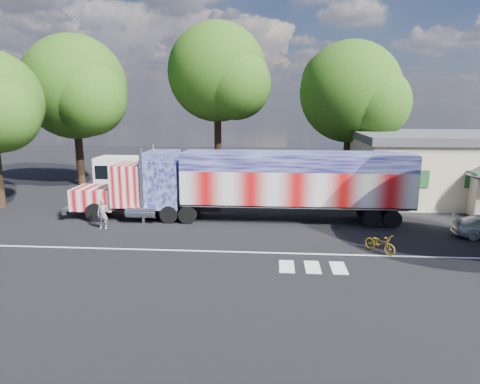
# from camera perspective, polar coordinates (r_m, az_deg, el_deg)

# --- Properties ---
(ground) EXTENTS (100.00, 100.00, 0.00)m
(ground) POSITION_cam_1_polar(r_m,az_deg,el_deg) (25.06, -0.53, -5.66)
(ground) COLOR black
(lane_markings) EXTENTS (30.00, 2.67, 0.01)m
(lane_markings) POSITION_cam_1_polar(r_m,az_deg,el_deg) (21.42, 3.22, -8.77)
(lane_markings) COLOR silver
(lane_markings) RESTS_ON ground
(semi_truck) EXTENTS (22.37, 3.53, 4.77)m
(semi_truck) POSITION_cam_1_polar(r_m,az_deg,el_deg) (27.64, 1.69, 1.24)
(semi_truck) COLOR black
(semi_truck) RESTS_ON ground
(coach_bus) EXTENTS (11.41, 2.66, 3.32)m
(coach_bus) POSITION_cam_1_polar(r_m,az_deg,el_deg) (34.31, -9.41, 1.91)
(coach_bus) COLOR white
(coach_bus) RESTS_ON ground
(woman) EXTENTS (0.68, 0.46, 1.83)m
(woman) POSITION_cam_1_polar(r_m,az_deg,el_deg) (27.27, -17.84, -2.80)
(woman) COLOR slate
(woman) RESTS_ON ground
(bicycle) EXTENTS (1.67, 1.83, 0.97)m
(bicycle) POSITION_cam_1_polar(r_m,az_deg,el_deg) (23.15, 18.17, -6.51)
(bicycle) COLOR gold
(bicycle) RESTS_ON ground
(tree_n_mid) EXTENTS (9.89, 9.42, 15.10)m
(tree_n_mid) POSITION_cam_1_polar(r_m,az_deg,el_deg) (42.43, -2.85, 15.58)
(tree_n_mid) COLOR black
(tree_n_mid) RESTS_ON ground
(tree_nw_a) EXTENTS (9.70, 9.24, 13.51)m
(tree_nw_a) POSITION_cam_1_polar(r_m,az_deg,el_deg) (41.99, -21.04, 12.85)
(tree_nw_a) COLOR black
(tree_nw_a) RESTS_ON ground
(tree_ne_a) EXTENTS (9.39, 8.95, 12.93)m
(tree_ne_a) POSITION_cam_1_polar(r_m,az_deg,el_deg) (40.10, 14.73, 12.70)
(tree_ne_a) COLOR black
(tree_ne_a) RESTS_ON ground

